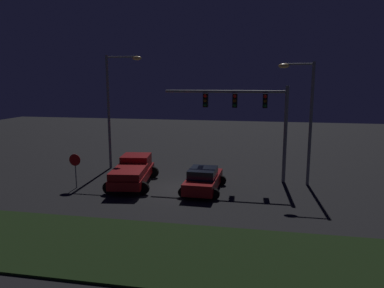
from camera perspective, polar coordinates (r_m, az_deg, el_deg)
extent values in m
plane|color=black|center=(23.44, -2.11, -6.98)|extent=(80.00, 80.00, 0.00)
cube|color=black|center=(15.65, -9.48, -15.85)|extent=(23.36, 5.50, 0.10)
cube|color=maroon|center=(24.21, -9.32, -4.89)|extent=(2.70, 5.62, 0.55)
cube|color=maroon|center=(25.17, -8.79, -2.66)|extent=(2.08, 2.13, 0.85)
cube|color=black|center=(25.15, -8.79, -2.38)|extent=(1.95, 1.74, 0.51)
cube|color=maroon|center=(23.07, -9.93, -4.38)|extent=(2.31, 3.25, 0.45)
cylinder|color=black|center=(26.34, -10.59, -4.33)|extent=(0.80, 0.22, 0.80)
cylinder|color=black|center=(25.93, -6.15, -4.44)|extent=(0.80, 0.22, 0.80)
cylinder|color=black|center=(22.72, -12.91, -6.73)|extent=(0.80, 0.22, 0.80)
cylinder|color=black|center=(22.25, -7.76, -6.92)|extent=(0.80, 0.22, 0.80)
cube|color=maroon|center=(22.72, 1.82, -5.93)|extent=(1.93, 4.45, 0.70)
cube|color=black|center=(22.32, 1.71, -4.56)|extent=(1.66, 2.05, 0.55)
cylinder|color=black|center=(24.38, 0.34, -5.52)|extent=(0.64, 0.22, 0.64)
cylinder|color=black|center=(24.08, 4.64, -5.75)|extent=(0.64, 0.22, 0.64)
cylinder|color=black|center=(21.59, -1.34, -7.59)|extent=(0.64, 0.22, 0.64)
cylinder|color=black|center=(21.24, 3.53, -7.90)|extent=(0.64, 0.22, 0.64)
cylinder|color=slate|center=(24.95, 14.48, 1.40)|extent=(0.24, 0.24, 6.50)
cylinder|color=slate|center=(24.77, 5.17, 8.24)|extent=(8.20, 0.18, 0.18)
cube|color=black|center=(24.67, 11.44, 6.68)|extent=(0.32, 0.44, 0.95)
sphere|color=red|center=(24.43, 11.47, 7.36)|extent=(0.22, 0.22, 0.22)
sphere|color=#59380A|center=(24.44, 11.45, 6.65)|extent=(0.22, 0.22, 0.22)
sphere|color=#0C4719|center=(24.46, 11.42, 5.95)|extent=(0.22, 0.22, 0.22)
cube|color=black|center=(24.73, 6.77, 6.82)|extent=(0.32, 0.44, 0.95)
sphere|color=red|center=(24.49, 6.75, 7.49)|extent=(0.22, 0.22, 0.22)
sphere|color=#59380A|center=(24.50, 6.73, 6.79)|extent=(0.22, 0.22, 0.22)
sphere|color=#0C4719|center=(24.52, 6.72, 6.09)|extent=(0.22, 0.22, 0.22)
cube|color=black|center=(24.95, 2.16, 6.91)|extent=(0.32, 0.44, 0.95)
sphere|color=red|center=(24.71, 2.08, 7.58)|extent=(0.22, 0.22, 0.22)
sphere|color=#59380A|center=(24.73, 2.07, 6.88)|extent=(0.22, 0.22, 0.22)
sphere|color=#0C4719|center=(24.74, 2.07, 6.19)|extent=(0.22, 0.22, 0.22)
cylinder|color=slate|center=(28.74, -12.99, 4.78)|extent=(0.20, 0.20, 8.71)
cylinder|color=slate|center=(28.22, -11.03, 13.31)|extent=(2.40, 0.12, 0.12)
ellipsoid|color=#F9CC72|center=(27.80, -8.67, 13.22)|extent=(0.70, 0.44, 0.30)
cylinder|color=slate|center=(24.63, 18.17, 2.88)|extent=(0.20, 0.20, 8.00)
cylinder|color=slate|center=(24.39, 16.49, 11.98)|extent=(1.84, 0.12, 0.12)
ellipsoid|color=#F9CC72|center=(24.31, 14.27, 11.85)|extent=(0.70, 0.44, 0.30)
cylinder|color=slate|center=(24.39, -17.85, -4.11)|extent=(0.07, 0.07, 2.20)
cylinder|color=#B20C0F|center=(24.20, -17.98, -2.40)|extent=(0.76, 0.03, 0.76)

